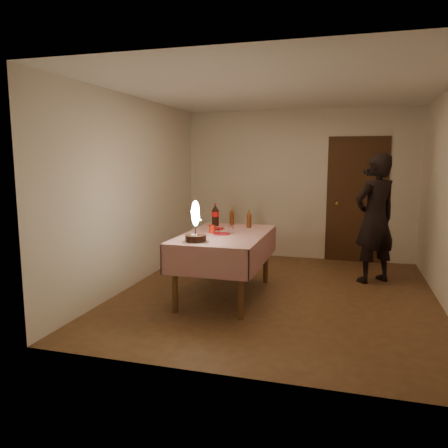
# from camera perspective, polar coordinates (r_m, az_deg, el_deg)

# --- Properties ---
(ground) EXTENTS (4.00, 4.50, 0.01)m
(ground) POSITION_cam_1_polar(r_m,az_deg,el_deg) (5.83, 6.79, -9.11)
(ground) COLOR brown
(ground) RESTS_ON ground
(room_shell) EXTENTS (4.04, 4.54, 2.62)m
(room_shell) POSITION_cam_1_polar(r_m,az_deg,el_deg) (5.62, 7.56, 7.37)
(room_shell) COLOR beige
(room_shell) RESTS_ON ground
(dining_table) EXTENTS (1.02, 1.72, 0.82)m
(dining_table) POSITION_cam_1_polar(r_m,az_deg,el_deg) (5.55, 0.14, -2.36)
(dining_table) COLOR brown
(dining_table) RESTS_ON ground
(birthday_cake) EXTENTS (0.30, 0.30, 0.47)m
(birthday_cake) POSITION_cam_1_polar(r_m,az_deg,el_deg) (4.98, -3.72, -0.81)
(birthday_cake) COLOR white
(birthday_cake) RESTS_ON dining_table
(red_plate) EXTENTS (0.22, 0.22, 0.01)m
(red_plate) POSITION_cam_1_polar(r_m,az_deg,el_deg) (5.51, -0.29, -1.26)
(red_plate) COLOR #AE0C1D
(red_plate) RESTS_ON dining_table
(red_cup) EXTENTS (0.08, 0.08, 0.10)m
(red_cup) POSITION_cam_1_polar(r_m,az_deg,el_deg) (5.59, -1.57, -0.65)
(red_cup) COLOR #A91B0B
(red_cup) RESTS_ON dining_table
(clear_cup) EXTENTS (0.07, 0.07, 0.09)m
(clear_cup) POSITION_cam_1_polar(r_m,az_deg,el_deg) (5.56, 0.88, -0.75)
(clear_cup) COLOR white
(clear_cup) RESTS_ON dining_table
(napkin_stack) EXTENTS (0.15, 0.15, 0.02)m
(napkin_stack) POSITION_cam_1_polar(r_m,az_deg,el_deg) (5.86, -0.98, -0.61)
(napkin_stack) COLOR #AB1316
(napkin_stack) RESTS_ON dining_table
(cola_bottle) EXTENTS (0.10, 0.10, 0.32)m
(cola_bottle) POSITION_cam_1_polar(r_m,az_deg,el_deg) (6.14, -1.14, 1.17)
(cola_bottle) COLOR black
(cola_bottle) RESTS_ON dining_table
(amber_bottle_left) EXTENTS (0.06, 0.06, 0.25)m
(amber_bottle_left) POSITION_cam_1_polar(r_m,az_deg,el_deg) (6.26, 1.03, 0.99)
(amber_bottle_left) COLOR #59270F
(amber_bottle_left) RESTS_ON dining_table
(amber_bottle_right) EXTENTS (0.06, 0.06, 0.25)m
(amber_bottle_right) POSITION_cam_1_polar(r_m,az_deg,el_deg) (5.99, 3.30, 0.63)
(amber_bottle_right) COLOR #59270F
(amber_bottle_right) RESTS_ON dining_table
(photographer) EXTENTS (0.80, 0.76, 1.84)m
(photographer) POSITION_cam_1_polar(r_m,az_deg,el_deg) (6.54, 19.12, 0.68)
(photographer) COLOR black
(photographer) RESTS_ON ground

